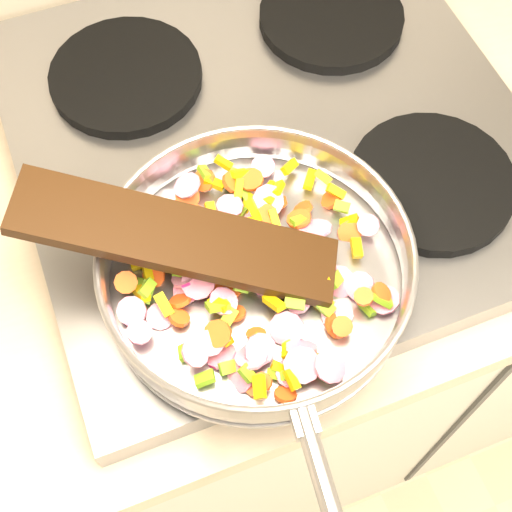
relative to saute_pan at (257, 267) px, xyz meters
name	(u,v)px	position (x,y,z in m)	size (l,w,h in m)	color
cooktop	(272,141)	(0.09, 0.19, -0.07)	(0.60, 0.60, 0.04)	#939399
grate_fl	(199,261)	(-0.05, 0.05, -0.04)	(0.19, 0.19, 0.02)	black
grate_fr	(432,182)	(0.23, 0.05, -0.04)	(0.19, 0.19, 0.02)	black
grate_bl	(126,76)	(-0.05, 0.33, -0.04)	(0.19, 0.19, 0.02)	black
grate_br	(331,17)	(0.23, 0.33, -0.04)	(0.19, 0.19, 0.02)	black
saute_pan	(257,267)	(0.00, 0.00, 0.00)	(0.36, 0.52, 0.06)	#9E9EA5
vegetable_heap	(255,270)	(0.00, 0.00, -0.01)	(0.29, 0.29, 0.05)	#DBB109
wooden_spatula	(178,238)	(-0.07, 0.04, 0.03)	(0.32, 0.07, 0.01)	black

